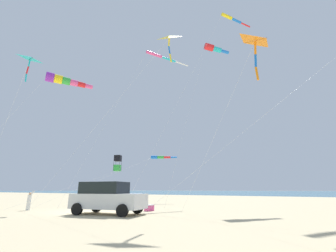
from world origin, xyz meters
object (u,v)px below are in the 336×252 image
(kite_delta_striped_overhead, at_px, (30,59))
(parked_car, at_px, (108,197))
(kite_windsock_rainbow_low_near, at_px, (160,157))
(kite_windsock_small_distant, at_px, (213,48))
(kite_windsock_black_fish_shape, at_px, (232,19))
(kite_windsock_orange_high_right, at_px, (64,80))
(kite_windsock_green_low_center, at_px, (162,57))
(kite_delta_red_high_left, at_px, (169,38))
(cooler_box, at_px, (149,208))
(kite_box_blue_topmost, at_px, (118,163))
(person_child_grey_jacket, at_px, (29,199))
(person_child_green_jacket, at_px, (85,197))
(kite_delta_long_streamer_left, at_px, (255,40))

(kite_delta_striped_overhead, bearing_deg, parked_car, -44.66)
(kite_windsock_rainbow_low_near, height_order, kite_windsock_small_distant, kite_windsock_small_distant)
(kite_windsock_black_fish_shape, bearing_deg, kite_delta_striped_overhead, 155.82)
(kite_windsock_orange_high_right, distance_m, kite_windsock_green_low_center, 13.39)
(kite_delta_red_high_left, bearing_deg, cooler_box, 90.33)
(kite_windsock_black_fish_shape, bearing_deg, kite_windsock_small_distant, 112.22)
(kite_box_blue_topmost, height_order, kite_windsock_green_low_center, kite_windsock_green_low_center)
(kite_windsock_rainbow_low_near, bearing_deg, cooler_box, -147.33)
(kite_windsock_orange_high_right, xyz_separation_m, kite_delta_red_high_left, (2.55, -10.05, 1.91))
(kite_windsock_black_fish_shape, bearing_deg, kite_windsock_green_low_center, 106.66)
(person_child_grey_jacket, xyz_separation_m, kite_box_blue_topmost, (8.47, 0.29, 3.36))
(kite_delta_striped_overhead, relative_size, kite_windsock_small_distant, 0.54)
(kite_delta_red_high_left, height_order, kite_windsock_green_low_center, kite_windsock_green_low_center)
(kite_windsock_black_fish_shape, bearing_deg, kite_windsock_orange_high_right, 138.51)
(kite_delta_striped_overhead, xyz_separation_m, kite_delta_red_high_left, (7.11, -6.20, 3.39))
(cooler_box, bearing_deg, parked_car, 168.03)
(kite_windsock_rainbow_low_near, xyz_separation_m, kite_windsock_small_distant, (0.95, -7.15, 12.76))
(person_child_green_jacket, xyz_separation_m, kite_delta_striped_overhead, (-8.97, -5.07, 8.95))
(kite_windsock_rainbow_low_near, bearing_deg, parked_car, -157.12)
(parked_car, bearing_deg, kite_delta_long_streamer_left, -76.44)
(kite_windsock_orange_high_right, bearing_deg, cooler_box, -73.22)
(kite_windsock_orange_high_right, height_order, kite_windsock_rainbow_low_near, kite_windsock_orange_high_right)
(kite_delta_long_streamer_left, bearing_deg, kite_windsock_small_distant, 31.92)
(kite_box_blue_topmost, bearing_deg, kite_delta_striped_overhead, -164.44)
(parked_car, distance_m, cooler_box, 3.31)
(parked_car, bearing_deg, kite_windsock_small_distant, -8.43)
(person_child_grey_jacket, xyz_separation_m, kite_delta_red_high_left, (4.43, -9.02, 12.31))
(kite_windsock_rainbow_low_near, bearing_deg, kite_delta_striped_overhead, -175.46)
(parked_car, height_order, kite_delta_striped_overhead, kite_delta_striped_overhead)
(person_child_green_jacket, bearing_deg, kite_windsock_orange_high_right, -164.55)
(kite_delta_striped_overhead, height_order, kite_delta_red_high_left, kite_delta_red_high_left)
(kite_delta_striped_overhead, distance_m, kite_windsock_green_low_center, 17.68)
(kite_delta_striped_overhead, bearing_deg, kite_windsock_rainbow_low_near, 4.54)
(kite_delta_red_high_left, height_order, kite_windsock_small_distant, kite_windsock_small_distant)
(kite_windsock_small_distant, bearing_deg, person_child_grey_jacket, 149.12)
(person_child_green_jacket, height_order, kite_delta_striped_overhead, kite_delta_striped_overhead)
(kite_windsock_orange_high_right, xyz_separation_m, kite_windsock_small_distant, (12.62, -9.71, 6.77))
(person_child_green_jacket, relative_size, kite_windsock_black_fish_shape, 0.06)
(cooler_box, height_order, kite_delta_red_high_left, kite_delta_red_high_left)
(kite_box_blue_topmost, distance_m, kite_windsock_rainbow_low_near, 5.50)
(person_child_green_jacket, xyz_separation_m, kite_windsock_black_fish_shape, (9.13, -13.20, 21.04))
(kite_windsock_rainbow_low_near, height_order, kite_windsock_black_fish_shape, kite_windsock_black_fish_shape)
(person_child_grey_jacket, height_order, kite_windsock_small_distant, kite_windsock_small_distant)
(cooler_box, relative_size, kite_windsock_rainbow_low_near, 0.05)
(parked_car, distance_m, kite_delta_striped_overhead, 10.31)
(kite_delta_striped_overhead, bearing_deg, kite_windsock_orange_high_right, 40.16)
(parked_car, bearing_deg, kite_box_blue_topmost, 44.18)
(kite_box_blue_topmost, distance_m, kite_windsock_green_low_center, 14.92)
(kite_windsock_small_distant, bearing_deg, kite_windsock_black_fish_shape, -67.78)
(kite_delta_striped_overhead, bearing_deg, kite_windsock_small_distant, -18.83)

